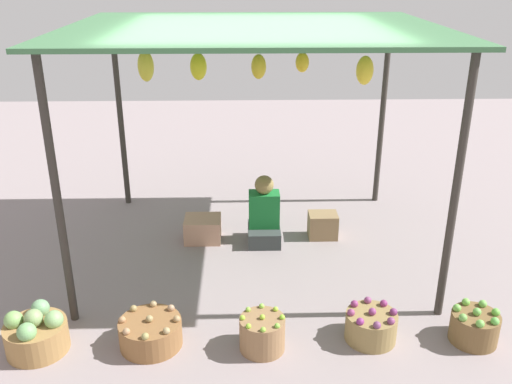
% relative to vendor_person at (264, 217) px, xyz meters
% --- Properties ---
extents(ground_plane, '(14.00, 14.00, 0.00)m').
position_rel_vendor_person_xyz_m(ground_plane, '(-0.11, -0.17, -0.30)').
color(ground_plane, gray).
extents(market_stall_structure, '(3.56, 2.87, 2.38)m').
position_rel_vendor_person_xyz_m(market_stall_structure, '(-0.12, -0.16, 1.92)').
color(market_stall_structure, '#38332D').
rests_on(market_stall_structure, ground).
extents(vendor_person, '(0.36, 0.44, 0.78)m').
position_rel_vendor_person_xyz_m(vendor_person, '(0.00, 0.00, 0.00)').
color(vendor_person, '#363D3C').
rests_on(vendor_person, ground).
extents(basket_cabbages, '(0.50, 0.50, 0.38)m').
position_rel_vendor_person_xyz_m(basket_cabbages, '(-1.92, -1.88, -0.14)').
color(basket_cabbages, '#9E7543').
rests_on(basket_cabbages, ground).
extents(basket_potatoes, '(0.52, 0.52, 0.28)m').
position_rel_vendor_person_xyz_m(basket_potatoes, '(-1.01, -1.83, -0.18)').
color(basket_potatoes, brown).
rests_on(basket_potatoes, ground).
extents(basket_limes, '(0.37, 0.37, 0.33)m').
position_rel_vendor_person_xyz_m(basket_limes, '(-0.09, -1.91, -0.15)').
color(basket_limes, '#916B47').
rests_on(basket_limes, ground).
extents(basket_purple_onions, '(0.43, 0.43, 0.30)m').
position_rel_vendor_person_xyz_m(basket_purple_onions, '(0.83, -1.80, -0.17)').
color(basket_purple_onions, olive).
rests_on(basket_purple_onions, ground).
extents(basket_green_apples, '(0.40, 0.40, 0.32)m').
position_rel_vendor_person_xyz_m(basket_green_apples, '(1.68, -1.85, -0.16)').
color(basket_green_apples, brown).
rests_on(basket_green_apples, ground).
extents(wooden_crate_near_vendor, '(0.33, 0.26, 0.29)m').
position_rel_vendor_person_xyz_m(wooden_crate_near_vendor, '(0.68, 0.08, -0.15)').
color(wooden_crate_near_vendor, '#8C6F4B').
rests_on(wooden_crate_near_vendor, ground).
extents(wooden_crate_stacked_rear, '(0.41, 0.35, 0.27)m').
position_rel_vendor_person_xyz_m(wooden_crate_stacked_rear, '(-0.69, 0.04, -0.17)').
color(wooden_crate_stacked_rear, tan).
rests_on(wooden_crate_stacked_rear, ground).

